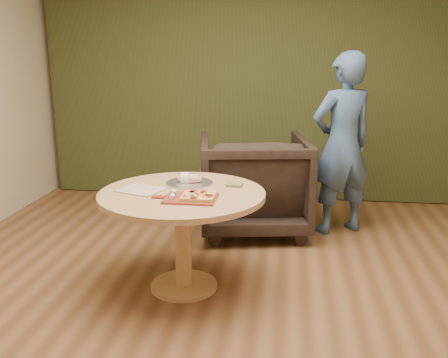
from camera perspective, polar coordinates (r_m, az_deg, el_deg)
room_shell at (r=3.01m, az=-1.26°, el=8.08°), size 5.04×6.04×2.84m
curtain at (r=5.89m, az=3.13°, el=11.30°), size 4.80×0.14×2.78m
pedestal_table at (r=3.63m, az=-4.78°, el=-3.61°), size 1.20×1.20×0.75m
pizza_paddle at (r=3.41m, az=-4.00°, el=-2.21°), size 0.45×0.28×0.01m
flatbread_pizza at (r=3.39m, az=-2.92°, el=-1.95°), size 0.22×0.22×0.04m
cutlery_roll at (r=3.43m, az=-5.85°, el=-1.74°), size 0.05×0.20×0.03m
newspaper at (r=3.66m, az=-9.46°, el=-1.24°), size 0.37×0.34×0.01m
serving_tray at (r=3.79m, az=-3.97°, el=-0.48°), size 0.36×0.36×0.02m
bread_roll at (r=3.78m, az=-4.11°, el=0.05°), size 0.19×0.09×0.09m
green_packet at (r=3.73m, az=1.19°, el=-0.66°), size 0.12×0.10×0.02m
armchair at (r=4.84m, az=3.42°, el=-0.00°), size 1.16×1.10×1.04m
person_standing at (r=4.86m, az=13.32°, el=3.85°), size 0.75×0.66×1.73m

